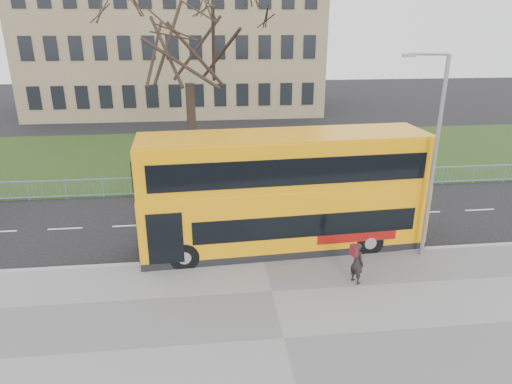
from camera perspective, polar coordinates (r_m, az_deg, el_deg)
ground at (r=20.47m, az=0.29°, el=-6.37°), size 120.00×120.00×0.00m
pavement at (r=14.78m, az=3.47°, el=-17.95°), size 80.00×10.50×0.12m
kerb at (r=19.07m, az=0.84°, el=-8.26°), size 80.00×0.20×0.14m
grass_verge at (r=33.79m, az=-2.52°, el=4.63°), size 80.00×15.40×0.08m
guard_railing at (r=26.31m, az=-1.36°, el=1.17°), size 40.00×0.12×1.10m
bare_tree at (r=28.25m, az=-8.42°, el=15.50°), size 9.55×9.55×13.64m
civic_building at (r=53.27m, az=-9.92°, el=17.75°), size 30.00×15.00×14.00m
yellow_bus at (r=19.07m, az=3.45°, el=0.26°), size 11.99×3.47×4.97m
pedestrian at (r=17.38m, az=12.50°, el=-8.63°), size 0.62×0.70×1.61m
street_lamp at (r=18.88m, az=21.23°, el=4.71°), size 1.71×0.43×8.10m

